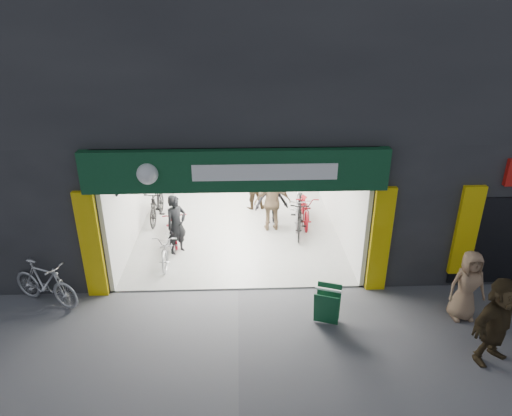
{
  "coord_description": "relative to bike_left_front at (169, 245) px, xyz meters",
  "views": [
    {
      "loc": [
        0.08,
        -9.07,
        6.24
      ],
      "look_at": [
        0.48,
        1.5,
        1.45
      ],
      "focal_mm": 32.0,
      "sensor_mm": 36.0,
      "label": 1
    }
  ],
  "objects": [
    {
      "name": "customer_a",
      "position": [
        0.18,
        0.39,
        0.38
      ],
      "size": [
        0.72,
        0.72,
        1.68
      ],
      "primitive_type": "imported",
      "rotation": [
        0.0,
        0.0,
        0.77
      ],
      "color": "black",
      "rests_on": "ground"
    },
    {
      "name": "bike_left_midback",
      "position": [
        0.0,
        1.24,
        0.03
      ],
      "size": [
        0.98,
        1.97,
        0.99
      ],
      "primitive_type": "imported",
      "rotation": [
        0.0,
        0.0,
        0.18
      ],
      "color": "maroon",
      "rests_on": "ground"
    },
    {
      "name": "building",
      "position": [
        2.71,
        3.56,
        3.85
      ],
      "size": [
        17.0,
        10.27,
        8.0
      ],
      "color": "#232326",
      "rests_on": "ground"
    },
    {
      "name": "bike_left_back",
      "position": [
        -0.51,
        5.1,
        0.05
      ],
      "size": [
        0.61,
        1.76,
        1.04
      ],
      "primitive_type": "imported",
      "rotation": [
        0.0,
        0.0,
        0.07
      ],
      "color": "#B0B1B5",
      "rests_on": "ground"
    },
    {
      "name": "bike_left_midfront",
      "position": [
        -0.7,
        2.46,
        0.09
      ],
      "size": [
        0.61,
        1.86,
        1.1
      ],
      "primitive_type": "imported",
      "rotation": [
        0.0,
        0.0,
        -0.05
      ],
      "color": "black",
      "rests_on": "ground"
    },
    {
      "name": "parked_bike",
      "position": [
        -2.49,
        -1.77,
        0.07
      ],
      "size": [
        1.84,
        1.21,
        1.08
      ],
      "primitive_type": "imported",
      "rotation": [
        0.0,
        0.0,
        1.14
      ],
      "color": "silver",
      "rests_on": "ground"
    },
    {
      "name": "customer_d",
      "position": [
        2.82,
        1.64,
        0.45
      ],
      "size": [
        1.1,
        0.51,
        1.83
      ],
      "primitive_type": "imported",
      "rotation": [
        0.0,
        0.0,
        3.2
      ],
      "color": "#886D4F",
      "rests_on": "ground"
    },
    {
      "name": "pedestrian_far",
      "position": [
        6.59,
        -3.89,
        0.42
      ],
      "size": [
        1.72,
        1.15,
        1.77
      ],
      "primitive_type": "imported",
      "rotation": [
        0.0,
        0.0,
        0.42
      ],
      "color": "#342817",
      "rests_on": "ground"
    },
    {
      "name": "pedestrian_near",
      "position": [
        6.63,
        -2.62,
        0.33
      ],
      "size": [
        0.79,
        0.52,
        1.6
      ],
      "primitive_type": "imported",
      "rotation": [
        0.0,
        0.0,
        0.01
      ],
      "color": "#906F53",
      "rests_on": "ground"
    },
    {
      "name": "bike_right_mid",
      "position": [
        3.87,
        2.14,
        0.04
      ],
      "size": [
        0.77,
        1.96,
        1.01
      ],
      "primitive_type": "imported",
      "rotation": [
        0.0,
        0.0,
        -0.05
      ],
      "color": "maroon",
      "rests_on": "ground"
    },
    {
      "name": "customer_c",
      "position": [
        2.83,
        2.09,
        0.32
      ],
      "size": [
        1.09,
        0.72,
        1.57
      ],
      "primitive_type": "imported",
      "rotation": [
        0.0,
        0.0,
        0.15
      ],
      "color": "black",
      "rests_on": "ground"
    },
    {
      "name": "bike_left_front",
      "position": [
        0.0,
        0.0,
        0.0
      ],
      "size": [
        0.66,
        1.79,
        0.93
      ],
      "primitive_type": "imported",
      "rotation": [
        0.0,
        0.0,
        -0.02
      ],
      "color": "#B9B8BD",
      "rests_on": "ground"
    },
    {
      "name": "bike_right_front",
      "position": [
        3.6,
        1.45,
        0.1
      ],
      "size": [
        0.79,
        1.94,
        1.13
      ],
      "primitive_type": "imported",
      "rotation": [
        0.0,
        0.0,
        -0.14
      ],
      "color": "black",
      "rests_on": "ground"
    },
    {
      "name": "customer_b",
      "position": [
        2.31,
        3.24,
        0.35
      ],
      "size": [
        0.84,
        0.68,
        1.62
      ],
      "primitive_type": "imported",
      "rotation": [
        0.0,
        0.0,
        3.23
      ],
      "color": "#342617",
      "rests_on": "ground"
    },
    {
      "name": "ground",
      "position": [
        1.8,
        -1.42,
        -0.47
      ],
      "size": [
        60.0,
        60.0,
        0.0
      ],
      "primitive_type": "plane",
      "color": "#56565B",
      "rests_on": "ground"
    },
    {
      "name": "bike_right_back",
      "position": [
        3.6,
        1.99,
        0.03
      ],
      "size": [
        0.69,
        1.69,
        0.98
      ],
      "primitive_type": "imported",
      "rotation": [
        0.0,
        0.0,
        -0.14
      ],
      "color": "silver",
      "rests_on": "ground"
    },
    {
      "name": "sandwich_board",
      "position": [
        3.68,
        -2.66,
        -0.03
      ],
      "size": [
        0.66,
        0.67,
        0.8
      ],
      "rotation": [
        0.0,
        0.0,
        -0.33
      ],
      "color": "#104224",
      "rests_on": "ground"
    }
  ]
}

